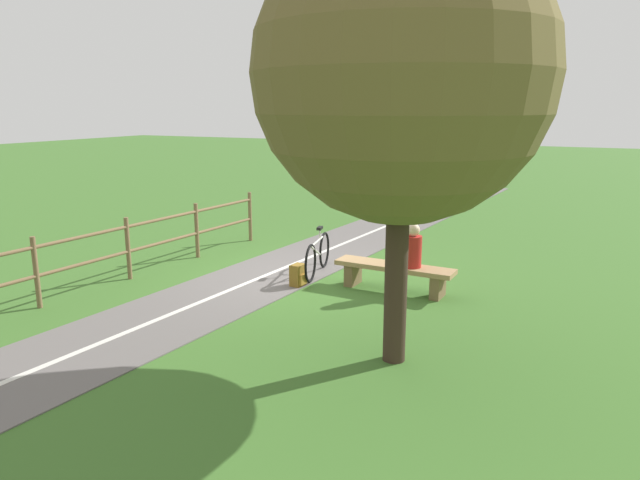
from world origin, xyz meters
name	(u,v)px	position (x,y,z in m)	size (l,w,h in m)	color
ground_plane	(301,277)	(0.00, 0.00, 0.00)	(80.00, 80.00, 0.00)	#3D6B28
paved_path	(95,346)	(0.97, 4.00, 0.01)	(1.97, 36.00, 0.02)	#66605E
path_centre_line	(95,345)	(0.97, 4.00, 0.02)	(0.10, 32.00, 0.00)	silver
bench	(394,272)	(-1.79, 0.02, 0.33)	(2.07, 0.56, 0.46)	#A88456
person_seated	(412,248)	(-2.10, 0.04, 0.79)	(0.32, 0.32, 0.74)	#B2231E
bicycle	(318,255)	(-0.19, -0.30, 0.37)	(0.40, 1.71, 0.88)	black
backpack	(298,276)	(-0.20, 0.51, 0.19)	(0.24, 0.28, 0.39)	olive
tree_by_path	(402,74)	(-2.69, 2.68, 3.42)	(3.39, 3.39, 5.13)	#38281E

